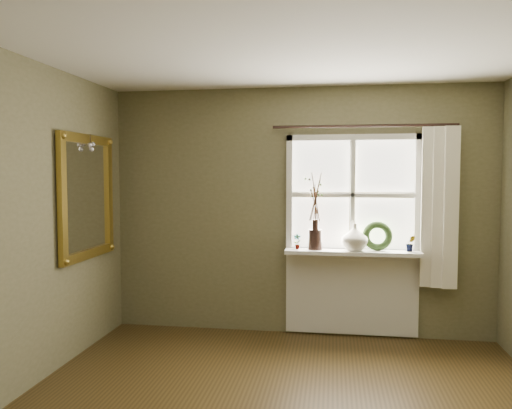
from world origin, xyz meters
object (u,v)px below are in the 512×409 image
object	(u,v)px
cream_vase	(355,237)
dark_jug	(315,239)
gilt_mirror	(87,196)
wreath	(377,239)

from	to	relation	value
cream_vase	dark_jug	bearing A→B (deg)	180.00
cream_vase	gilt_mirror	distance (m)	2.66
dark_jug	wreath	xyz separation A→B (m)	(0.63, 0.04, 0.01)
dark_jug	cream_vase	size ratio (longest dim) A/B	0.77
cream_vase	gilt_mirror	size ratio (longest dim) A/B	0.23
dark_jug	gilt_mirror	bearing A→B (deg)	-162.36
dark_jug	wreath	bearing A→B (deg)	3.65
dark_jug	gilt_mirror	xyz separation A→B (m)	(-2.14, -0.68, 0.46)
gilt_mirror	cream_vase	bearing A→B (deg)	15.01
gilt_mirror	wreath	bearing A→B (deg)	14.60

